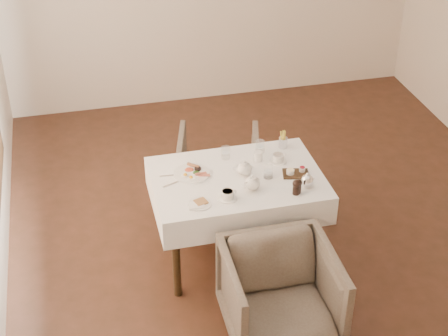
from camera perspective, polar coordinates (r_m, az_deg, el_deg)
name	(u,v)px	position (r m, az deg, el deg)	size (l,w,h in m)	color
table	(237,190)	(5.20, 1.08, -1.81)	(1.28, 0.88, 0.75)	black
armchair_near	(280,296)	(4.74, 4.72, -10.56)	(0.74, 0.76, 0.69)	#4D4138
armchair_far	(219,169)	(6.01, -0.45, -0.08)	(0.69, 0.72, 0.65)	#4D4138
breakfast_plate	(192,173)	(5.17, -2.69, -0.39)	(0.27, 0.27, 0.03)	white
side_plate	(199,204)	(4.84, -2.09, -3.00)	(0.17, 0.17, 0.02)	white
teapot_centre	(244,168)	(5.13, 1.69, 0.04)	(0.16, 0.12, 0.12)	white
teapot_front	(252,182)	(4.97, 2.37, -1.19)	(0.16, 0.12, 0.12)	white
creamer	(258,156)	(5.31, 2.86, 1.00)	(0.06, 0.06, 0.08)	white
teacup_near	(228,195)	(4.88, 0.30, -2.28)	(0.14, 0.14, 0.07)	white
teacup_far	(278,158)	(5.31, 4.51, 0.80)	(0.14, 0.14, 0.07)	white
glass_left	(226,153)	(5.33, 0.14, 1.29)	(0.07, 0.07, 0.10)	silver
glass_mid	(268,172)	(5.11, 3.71, -0.30)	(0.07, 0.07, 0.10)	silver
glass_right	(260,147)	(5.41, 3.02, 1.79)	(0.07, 0.07, 0.10)	silver
condiment_board	(295,173)	(5.18, 5.95, -0.40)	(0.22, 0.17, 0.05)	black
pepper_mill_left	(296,187)	(4.94, 6.02, -1.58)	(0.06, 0.06, 0.12)	black
pepper_mill_right	(298,186)	(4.96, 6.17, -1.49)	(0.06, 0.06, 0.12)	black
silver_pot	(307,180)	(5.03, 6.93, -0.98)	(0.11, 0.09, 0.12)	white
fries_cup	(283,140)	(5.48, 4.95, 2.34)	(0.07, 0.07, 0.15)	silver
cutlery_fork	(173,175)	(5.16, -4.26, -0.60)	(0.02, 0.20, 0.00)	silver
cutlery_knife	(175,183)	(5.08, -4.10, -1.23)	(0.02, 0.21, 0.00)	silver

